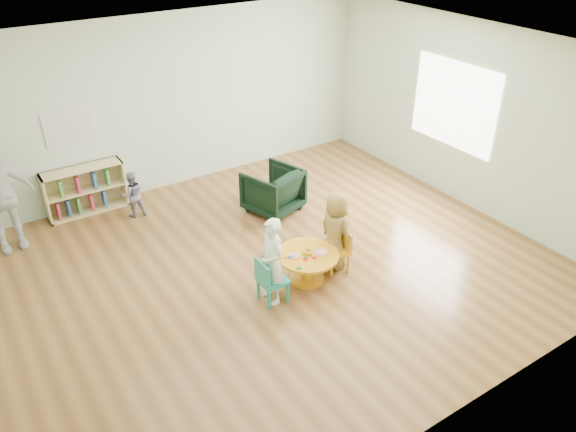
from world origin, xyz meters
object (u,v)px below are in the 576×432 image
object	(u,v)px
armchair	(273,190)
child_right	(335,231)
kid_chair_right	(339,249)
child_left	(272,262)
kid_chair_left	(269,280)
toddler	(132,194)
bookshelf	(84,190)
activity_table	(307,262)

from	to	relation	value
armchair	child_right	bearing A→B (deg)	69.11
kid_chair_right	child_left	world-z (taller)	child_left
child_left	armchair	bearing A→B (deg)	148.32
kid_chair_left	child_left	xyz separation A→B (m)	(0.05, 0.01, 0.24)
kid_chair_right	toddler	world-z (taller)	toddler
child_right	toddler	world-z (taller)	child_right
kid_chair_left	child_right	xyz separation A→B (m)	(1.12, 0.19, 0.21)
kid_chair_right	armchair	world-z (taller)	armchair
kid_chair_left	bookshelf	bearing A→B (deg)	-160.39
kid_chair_right	armchair	xyz separation A→B (m)	(0.10, 1.79, 0.04)
armchair	toddler	bearing A→B (deg)	-46.32
bookshelf	activity_table	bearing A→B (deg)	-61.08
kid_chair_right	toddler	size ratio (longest dim) A/B	0.78
kid_chair_left	armchair	size ratio (longest dim) A/B	0.79
bookshelf	child_left	world-z (taller)	child_left
armchair	bookshelf	bearing A→B (deg)	-50.25
kid_chair_left	child_left	bearing A→B (deg)	105.90
toddler	bookshelf	bearing A→B (deg)	-37.73
child_left	toddler	xyz separation A→B (m)	(-0.69, 2.90, -0.20)
child_right	toddler	xyz separation A→B (m)	(-1.76, 2.72, -0.17)
activity_table	armchair	distance (m)	1.87
kid_chair_right	bookshelf	size ratio (longest dim) A/B	0.47
activity_table	armchair	xyz separation A→B (m)	(0.59, 1.77, 0.07)
activity_table	bookshelf	bearing A→B (deg)	118.92
kid_chair_left	armchair	bearing A→B (deg)	147.29
kid_chair_right	child_left	bearing A→B (deg)	105.39
child_right	toddler	bearing A→B (deg)	26.09
kid_chair_right	toddler	bearing A→B (deg)	43.22
bookshelf	kid_chair_left	bearing A→B (deg)	-70.63
child_left	bookshelf	bearing A→B (deg)	-159.44
activity_table	kid_chair_right	size ratio (longest dim) A/B	1.40
child_left	child_right	size ratio (longest dim) A/B	1.05
armchair	kid_chair_right	bearing A→B (deg)	69.29
armchair	kid_chair_left	bearing A→B (deg)	39.54
activity_table	child_right	distance (m)	0.56
child_left	toddler	size ratio (longest dim) A/B	1.54
activity_table	child_right	bearing A→B (deg)	8.64
activity_table	armchair	size ratio (longest dim) A/B	1.04
activity_table	child_right	world-z (taller)	child_right
activity_table	toddler	xyz separation A→B (m)	(-1.27, 2.80, 0.09)
activity_table	bookshelf	distance (m)	3.82
kid_chair_left	kid_chair_right	xyz separation A→B (m)	(1.12, 0.09, -0.02)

